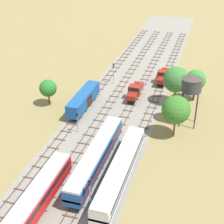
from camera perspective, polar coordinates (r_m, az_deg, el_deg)
ground_plane at (r=78.88m, az=0.95°, el=0.57°), size 480.00×480.00×0.00m
ballast_bed at (r=78.88m, az=0.95°, el=0.57°), size 18.62×176.00×0.01m
track_far_left at (r=81.70m, az=-3.80°, el=1.68°), size 2.40×126.00×0.29m
track_left at (r=80.28m, az=-0.53°, el=1.22°), size 2.40×126.00×0.29m
track_centre_left at (r=79.13m, az=2.84°, el=0.75°), size 2.40×126.00×0.29m
track_centre at (r=78.27m, az=6.30°, el=0.25°), size 2.40×126.00×0.29m
passenger_coach_left_nearest at (r=51.49m, az=-13.07°, el=-14.70°), size 2.96×22.00×3.80m
passenger_coach_centre_near at (r=56.32m, az=1.38°, el=-9.36°), size 2.96×22.00×3.80m
passenger_coach_centre_left_mid at (r=59.24m, az=-2.59°, el=-7.18°), size 2.96×22.00×3.80m
freight_boxcar_far_left_midfar at (r=77.96m, az=-4.66°, el=2.14°), size 2.87×14.00×3.60m
shunter_loco_centre_left_far at (r=82.85m, az=3.77°, el=3.54°), size 2.74×8.46×3.10m
shunter_loco_centre_farther at (r=91.90m, az=8.34°, el=5.94°), size 2.74×8.46×3.10m
water_tower at (r=70.55m, az=12.88°, el=4.42°), size 4.22×4.22×10.81m
signal_post_nearest at (r=89.85m, az=0.24°, el=6.78°), size 0.28×0.47×5.63m
signal_post_near at (r=50.77m, az=-3.63°, el=-12.82°), size 0.28×0.47×5.98m
signal_post_mid at (r=68.97m, az=-5.67°, el=-1.23°), size 0.28×0.47×4.65m
lineside_tree_0 at (r=82.50m, az=13.49°, el=5.11°), size 4.70×4.70×7.62m
lineside_tree_1 at (r=79.82m, az=-10.40°, el=3.83°), size 3.93×3.93×6.21m
lineside_tree_2 at (r=79.75m, az=10.42°, el=5.21°), size 5.85×5.85×8.95m
lineside_tree_3 at (r=67.06m, az=10.41°, el=0.35°), size 5.50×5.50×8.69m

